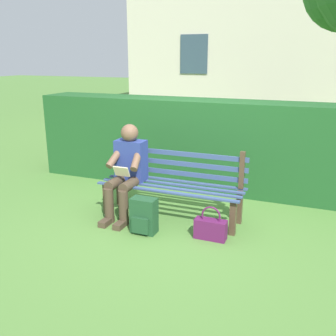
# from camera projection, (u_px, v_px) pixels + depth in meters

# --- Properties ---
(ground) EXTENTS (60.00, 60.00, 0.00)m
(ground) POSITION_uv_depth(u_px,v_px,m) (171.00, 218.00, 4.88)
(ground) COLOR #517F38
(park_bench) EXTENTS (1.82, 0.51, 0.90)m
(park_bench) POSITION_uv_depth(u_px,v_px,m) (173.00, 183.00, 4.82)
(park_bench) COLOR #4C3828
(park_bench) RESTS_ON ground
(person_seated) EXTENTS (0.44, 0.73, 1.17)m
(person_seated) POSITION_uv_depth(u_px,v_px,m) (127.00, 169.00, 4.82)
(person_seated) COLOR navy
(person_seated) RESTS_ON ground
(hedge_backdrop) EXTENTS (6.33, 0.75, 1.46)m
(hedge_backdrop) POSITION_uv_depth(u_px,v_px,m) (234.00, 145.00, 5.73)
(hedge_backdrop) COLOR #1E5123
(hedge_backdrop) RESTS_ON ground
(building_facade) EXTENTS (9.45, 3.12, 7.32)m
(building_facade) POSITION_uv_depth(u_px,v_px,m) (281.00, 2.00, 12.22)
(building_facade) COLOR beige
(building_facade) RESTS_ON ground
(backpack) EXTENTS (0.29, 0.25, 0.42)m
(backpack) POSITION_uv_depth(u_px,v_px,m) (144.00, 216.00, 4.42)
(backpack) COLOR #1E4728
(backpack) RESTS_ON ground
(handbag) EXTENTS (0.36, 0.14, 0.39)m
(handbag) POSITION_uv_depth(u_px,v_px,m) (211.00, 228.00, 4.29)
(handbag) COLOR #59194C
(handbag) RESTS_ON ground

